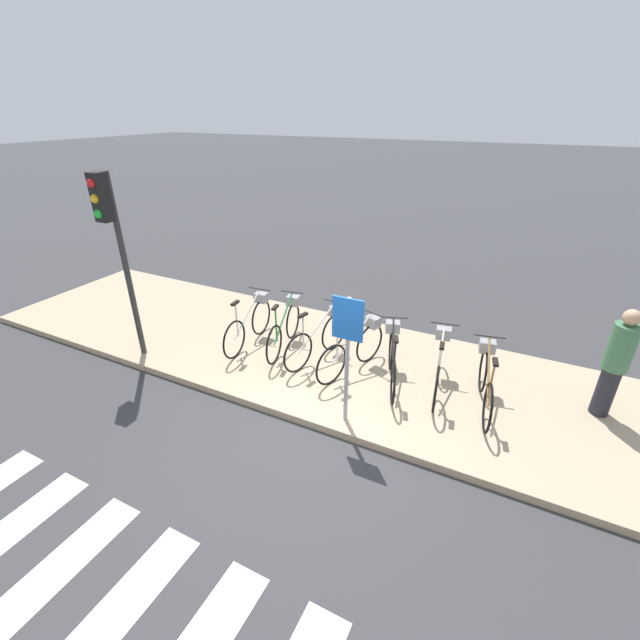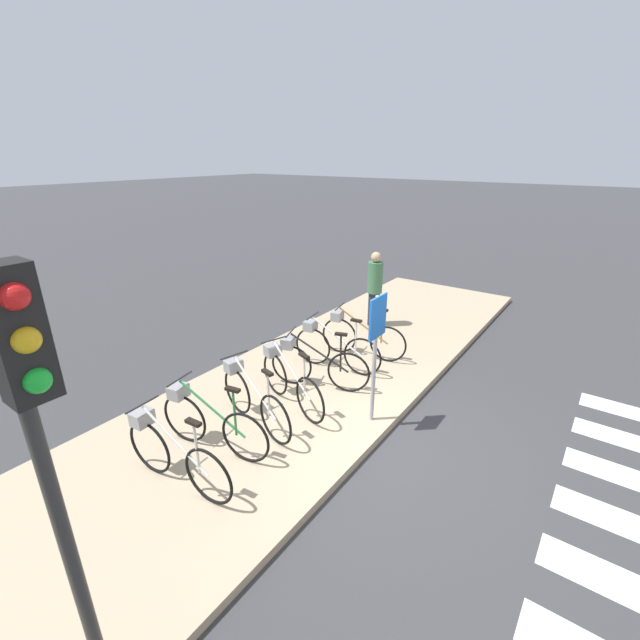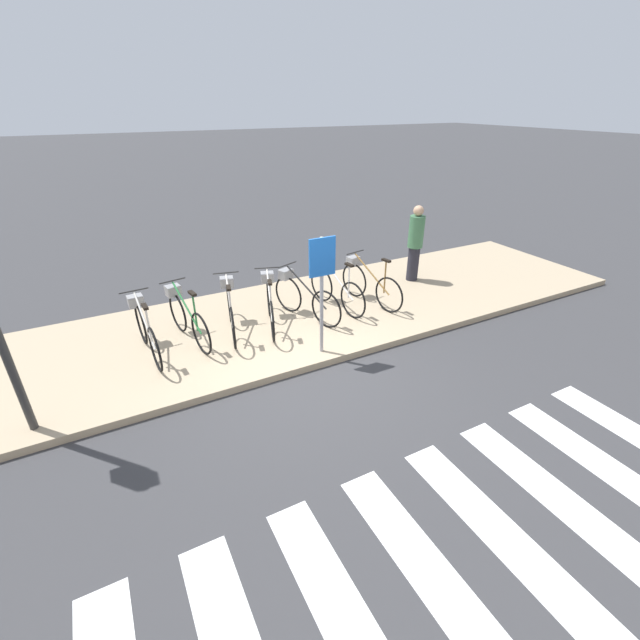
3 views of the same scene
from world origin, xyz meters
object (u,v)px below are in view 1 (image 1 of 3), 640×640
Objects in this scene: parked_bicycle_1 at (285,325)px; parked_bicycle_5 at (439,363)px; parked_bicycle_3 at (355,347)px; parked_bicycle_4 at (392,356)px; pedestrian at (616,362)px; parked_bicycle_6 at (486,379)px; sign_post at (347,340)px; traffic_light at (112,230)px; parked_bicycle_0 at (250,321)px; parked_bicycle_2 at (320,335)px.

parked_bicycle_1 is 1.00× the size of parked_bicycle_5.
parked_bicycle_3 is 1.01× the size of parked_bicycle_4.
pedestrian reaches higher than parked_bicycle_5.
parked_bicycle_1 is at bearing 177.50° from parked_bicycle_6.
sign_post is (0.39, -1.29, 0.88)m from parked_bicycle_3.
parked_bicycle_3 is at bearing 19.68° from traffic_light.
parked_bicycle_0 is at bearing -180.00° from parked_bicycle_6.
parked_bicycle_0 is 2.83m from traffic_light.
sign_post reaches higher than parked_bicycle_2.
pedestrian is 3.87m from sign_post.
sign_post is (4.16, 0.05, -1.02)m from traffic_light.
parked_bicycle_4 is 0.83× the size of sign_post.
parked_bicycle_0 is 1.01× the size of parked_bicycle_5.
parked_bicycle_0 is 1.01× the size of parked_bicycle_1.
sign_post reaches higher than parked_bicycle_6.
parked_bicycle_1 is 5.27m from pedestrian.
parked_bicycle_6 is 2.35m from sign_post.
parked_bicycle_1 is 0.87× the size of sign_post.
parked_bicycle_1 is at bearing 33.31° from traffic_light.
parked_bicycle_4 and parked_bicycle_5 have the same top height.
parked_bicycle_5 is at bearing -169.33° from pedestrian.
parked_bicycle_0 is 1.45m from parked_bicycle_2.
traffic_light reaches higher than parked_bicycle_2.
pedestrian is at bearing 4.44° from parked_bicycle_1.
traffic_light reaches higher than pedestrian.
parked_bicycle_6 is (0.73, -0.12, 0.00)m from parked_bicycle_5.
pedestrian is 7.90m from traffic_light.
traffic_light is (-1.60, -1.35, 1.90)m from parked_bicycle_0.
parked_bicycle_2 is (0.76, -0.06, 0.00)m from parked_bicycle_1.
parked_bicycle_1 and parked_bicycle_5 have the same top height.
parked_bicycle_3 is (1.48, -0.16, 0.00)m from parked_bicycle_1.
traffic_light is (-5.18, -1.47, 1.90)m from parked_bicycle_5.
parked_bicycle_6 is (2.86, -0.10, 0.00)m from parked_bicycle_2.
parked_bicycle_4 is at bearing 77.76° from sign_post.
traffic_light reaches higher than parked_bicycle_1.
traffic_light is 1.67× the size of sign_post.
traffic_light is at bearing -160.32° from parked_bicycle_3.
parked_bicycle_0 and parked_bicycle_3 have the same top height.
pedestrian is (4.48, 0.46, 0.45)m from parked_bicycle_2.
parked_bicycle_1 is 1.04× the size of parked_bicycle_4.
parked_bicycle_4 is (1.39, -0.11, 0.00)m from parked_bicycle_2.
parked_bicycle_1 is at bearing 142.20° from sign_post.
pedestrian reaches higher than parked_bicycle_4.
parked_bicycle_5 is (3.58, 0.12, 0.00)m from parked_bicycle_0.
pedestrian is at bearing 5.45° from parked_bicycle_0.
sign_post reaches higher than parked_bicycle_5.
parked_bicycle_2 is 0.99× the size of parked_bicycle_6.
parked_bicycle_3 is (2.17, 0.00, 0.00)m from parked_bicycle_0.
parked_bicycle_3 is 1.61m from sign_post.
parked_bicycle_0 is 0.71m from parked_bicycle_1.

